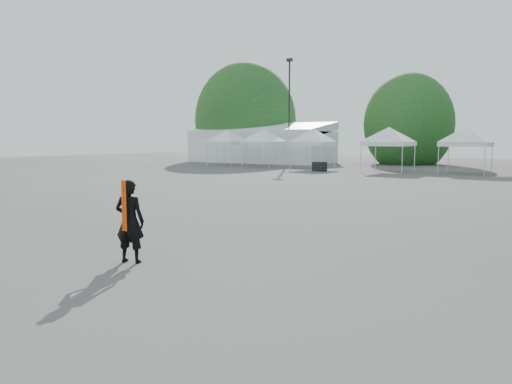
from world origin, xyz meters
The scene contains 12 objects.
ground centered at (0.00, 0.00, 0.00)m, with size 120.00×120.00×0.00m, color #474442.
marquee centered at (-22.00, 35.00, 1.97)m, with size 15.00×6.25×4.23m.
light_pole_west centered at (-18.00, 34.00, 5.77)m, with size 0.60×0.25×10.30m.
tree_far_w centered at (-26.00, 38.00, 4.54)m, with size 4.80×4.80×7.30m.
tree_mid_w centered at (-8.00, 40.00, 3.93)m, with size 4.16×4.16×6.33m.
tent_a centered at (-21.41, 28.37, 3.06)m, with size 4.10×4.10×3.88m.
tent_b centered at (-17.23, 28.13, 3.06)m, with size 4.20×4.20×3.88m.
tent_c centered at (-12.06, 27.55, 3.06)m, with size 4.06×4.06×3.88m.
tent_d centered at (-5.63, 27.22, 3.06)m, with size 4.62×4.62×3.88m.
tent_e centered at (-0.38, 28.12, 3.06)m, with size 4.49×4.49×3.88m.
man centered at (-0.69, -2.65, 0.82)m, with size 0.69×0.56×1.63m.
crate_west centered at (-10.14, 24.90, 0.36)m, with size 0.92×0.72×0.72m, color black.
Camera 1 is at (6.64, -9.30, 2.40)m, focal length 35.00 mm.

